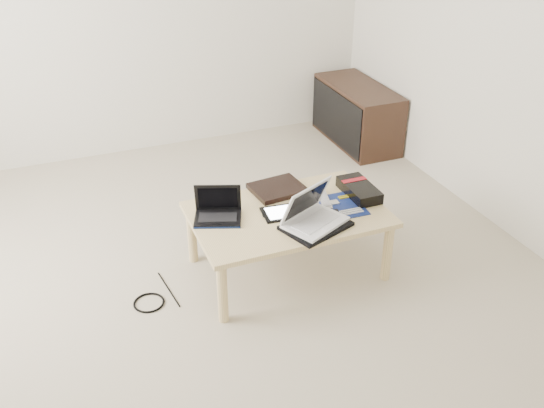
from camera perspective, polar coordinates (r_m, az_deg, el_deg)
name	(u,v)px	position (r m, az deg, el deg)	size (l,w,h in m)	color
ground	(207,282)	(3.61, -6.12, -7.27)	(4.00, 4.00, 0.00)	#BAAF96
coffee_table	(288,219)	(3.49, 1.50, -1.46)	(1.10, 0.70, 0.40)	#E0C187
media_cabinet	(356,114)	(5.27, 7.93, 8.37)	(0.41, 0.90, 0.50)	#3A2117
book	(278,189)	(3.68, 0.52, 1.45)	(0.33, 0.29, 0.03)	black
netbook	(218,211)	(3.41, -5.12, -0.71)	(0.31, 0.27, 0.19)	black
tablet	(282,213)	(3.45, 0.98, -0.81)	(0.24, 0.19, 0.01)	black
remote	(324,199)	(3.59, 4.92, 0.44)	(0.11, 0.25, 0.02)	#BBBABF
neoprene_sleeve	(316,226)	(3.33, 4.16, -2.07)	(0.35, 0.26, 0.02)	black
white_laptop	(312,215)	(3.32, 3.81, -1.03)	(0.40, 0.35, 0.23)	white
motherboard	(342,206)	(3.55, 6.59, -0.14)	(0.24, 0.30, 0.01)	#0D1D53
gpu_box	(359,190)	(3.67, 8.19, 1.34)	(0.16, 0.31, 0.07)	black
cable_coil	(270,215)	(3.43, -0.19, -1.02)	(0.09, 0.09, 0.01)	black
floor_cable_coil	(149,303)	(3.49, -11.51, -9.09)	(0.17, 0.17, 0.01)	black
floor_cable_trail	(169,289)	(3.57, -9.70, -7.91)	(0.01, 0.01, 0.35)	black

